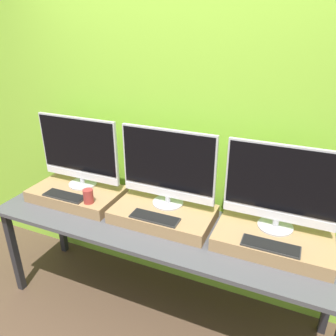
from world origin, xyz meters
TOP-DOWN VIEW (x-y plane):
  - wall_back at (0.00, 0.73)m, footprint 8.00×0.04m
  - workbench at (0.00, 0.33)m, footprint 2.42×0.66m
  - wooden_riser_left at (-0.74, 0.40)m, footprint 0.69×0.40m
  - monitor_left at (-0.74, 0.48)m, footprint 0.67×0.22m
  - keyboard_left at (-0.74, 0.26)m, footprint 0.33×0.11m
  - mug at (-0.52, 0.26)m, footprint 0.07×0.07m
  - wooden_riser_center at (0.00, 0.40)m, footprint 0.69×0.40m
  - monitor_center at (0.00, 0.48)m, footprint 0.67×0.22m
  - keyboard_center at (0.00, 0.26)m, footprint 0.33×0.11m
  - wooden_riser_right at (0.74, 0.40)m, footprint 0.69×0.40m
  - monitor_right at (0.74, 0.48)m, footprint 0.67×0.22m
  - keyboard_right at (0.74, 0.26)m, footprint 0.33×0.11m

SIDE VIEW (x-z plane):
  - workbench at x=0.00m, z-range 0.32..1.09m
  - wooden_riser_left at x=-0.74m, z-range 0.77..0.86m
  - wooden_riser_center at x=0.00m, z-range 0.77..0.86m
  - wooden_riser_right at x=0.74m, z-range 0.77..0.86m
  - keyboard_left at x=-0.74m, z-range 0.86..0.88m
  - keyboard_center at x=0.00m, z-range 0.86..0.88m
  - keyboard_right at x=0.74m, z-range 0.86..0.88m
  - mug at x=-0.52m, z-range 0.86..0.97m
  - monitor_left at x=-0.74m, z-range 0.87..1.42m
  - monitor_center at x=0.00m, z-range 0.87..1.42m
  - monitor_right at x=0.74m, z-range 0.87..1.42m
  - wall_back at x=0.00m, z-range 0.00..2.60m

